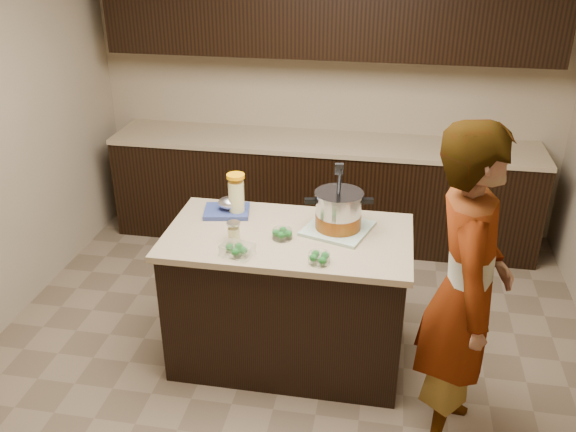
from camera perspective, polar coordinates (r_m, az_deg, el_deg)
name	(u,v)px	position (r m, az deg, el deg)	size (l,w,h in m)	color
ground_plane	(288,355)	(4.11, 0.00, -12.87)	(4.00, 4.00, 0.00)	brown
room_shell	(288,99)	(3.30, 0.00, 10.87)	(4.04, 4.04, 2.72)	tan
back_cabinets	(324,134)	(5.18, 3.40, 7.62)	(3.60, 0.63, 2.33)	black
island	(288,297)	(3.84, 0.00, -7.62)	(1.46, 0.81, 0.90)	black
dish_towel	(338,228)	(3.66, 4.68, -1.17)	(0.36, 0.36, 0.02)	#5D8B65
stock_pot	(338,213)	(3.61, 4.74, 0.32)	(0.40, 0.34, 0.41)	#B7B7BC
lemonade_pitcher	(236,196)	(3.80, -4.86, 1.84)	(0.14, 0.14, 0.27)	#E9E08E
mason_jar	(234,232)	(3.52, -5.10, -1.53)	(0.10, 0.10, 0.13)	#E9E08E
broccoli_tub_left	(282,234)	(3.55, -0.55, -1.73)	(0.15, 0.15, 0.06)	silver
broccoli_tub_right	(319,259)	(3.31, 2.93, -4.00)	(0.15, 0.15, 0.06)	silver
broccoli_tub_rect	(237,250)	(3.39, -4.76, -3.21)	(0.20, 0.17, 0.06)	silver
blue_tray	(228,208)	(3.86, -5.65, 0.74)	(0.32, 0.27, 0.11)	navy
person	(465,294)	(3.19, 16.21, -6.98)	(0.66, 0.43, 1.80)	gray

